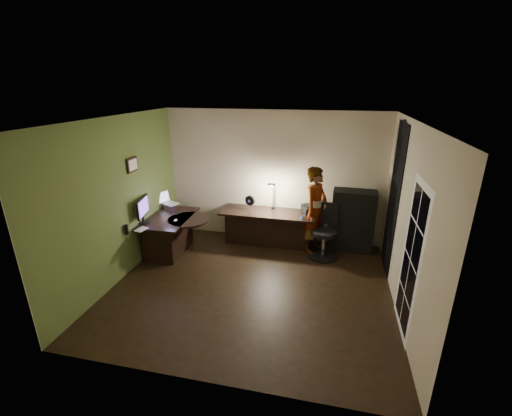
% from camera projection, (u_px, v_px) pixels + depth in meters
% --- Properties ---
extents(floor, '(4.50, 4.00, 0.01)m').
position_uv_depth(floor, '(251.00, 286.00, 5.69)').
color(floor, black).
rests_on(floor, ground).
extents(ceiling, '(4.50, 4.00, 0.01)m').
position_uv_depth(ceiling, '(250.00, 119.00, 4.76)').
color(ceiling, silver).
rests_on(ceiling, floor).
extents(wall_back, '(4.50, 0.01, 2.70)m').
position_uv_depth(wall_back, '(273.00, 177.00, 7.06)').
color(wall_back, '#BCAE8F').
rests_on(wall_back, floor).
extents(wall_front, '(4.50, 0.01, 2.70)m').
position_uv_depth(wall_front, '(204.00, 280.00, 3.39)').
color(wall_front, '#BCAE8F').
rests_on(wall_front, floor).
extents(wall_left, '(0.01, 4.00, 2.70)m').
position_uv_depth(wall_left, '(119.00, 200.00, 5.68)').
color(wall_left, '#BCAE8F').
rests_on(wall_left, floor).
extents(wall_right, '(0.01, 4.00, 2.70)m').
position_uv_depth(wall_right, '(408.00, 223.00, 4.77)').
color(wall_right, '#BCAE8F').
rests_on(wall_right, floor).
extents(green_wall_overlay, '(0.00, 4.00, 2.70)m').
position_uv_depth(green_wall_overlay, '(120.00, 200.00, 5.68)').
color(green_wall_overlay, '#4D622A').
rests_on(green_wall_overlay, floor).
extents(arched_doorway, '(0.01, 0.90, 2.60)m').
position_uv_depth(arched_doorway, '(394.00, 200.00, 5.84)').
color(arched_doorway, black).
rests_on(arched_doorway, floor).
extents(french_door, '(0.02, 0.92, 2.10)m').
position_uv_depth(french_door, '(411.00, 260.00, 4.37)').
color(french_door, white).
rests_on(french_door, floor).
extents(framed_picture, '(0.04, 0.30, 0.25)m').
position_uv_depth(framed_picture, '(132.00, 165.00, 5.92)').
color(framed_picture, black).
rests_on(framed_picture, wall_left).
extents(desk_left, '(0.82, 1.30, 0.74)m').
position_uv_depth(desk_left, '(171.00, 235.00, 6.74)').
color(desk_left, black).
rests_on(desk_left, floor).
extents(desk_right, '(1.92, 0.69, 0.72)m').
position_uv_depth(desk_right, '(267.00, 228.00, 7.07)').
color(desk_right, black).
rests_on(desk_right, floor).
extents(cabinet, '(0.84, 0.45, 1.23)m').
position_uv_depth(cabinet, '(353.00, 221.00, 6.77)').
color(cabinet, black).
rests_on(cabinet, floor).
extents(laptop_stand, '(0.23, 0.19, 0.09)m').
position_uv_depth(laptop_stand, '(170.00, 206.00, 7.12)').
color(laptop_stand, silver).
rests_on(laptop_stand, desk_left).
extents(laptop, '(0.46, 0.45, 0.24)m').
position_uv_depth(laptop, '(170.00, 198.00, 7.06)').
color(laptop, silver).
rests_on(laptop, laptop_stand).
extents(monitor, '(0.21, 0.55, 0.35)m').
position_uv_depth(monitor, '(143.00, 214.00, 6.30)').
color(monitor, black).
rests_on(monitor, desk_left).
extents(mouse, '(0.06, 0.09, 0.03)m').
position_uv_depth(mouse, '(176.00, 220.00, 6.44)').
color(mouse, silver).
rests_on(mouse, desk_left).
extents(phone, '(0.12, 0.15, 0.01)m').
position_uv_depth(phone, '(177.00, 214.00, 6.79)').
color(phone, black).
rests_on(phone, desk_left).
extents(pen, '(0.05, 0.13, 0.01)m').
position_uv_depth(pen, '(183.00, 227.00, 6.18)').
color(pen, black).
rests_on(pen, desk_left).
extents(speaker, '(0.09, 0.09, 0.17)m').
position_uv_depth(speaker, '(126.00, 229.00, 5.86)').
color(speaker, black).
rests_on(speaker, desk_left).
extents(notepad, '(0.20, 0.25, 0.01)m').
position_uv_depth(notepad, '(141.00, 229.00, 6.06)').
color(notepad, silver).
rests_on(notepad, desk_left).
extents(desk_fan, '(0.23, 0.18, 0.32)m').
position_uv_depth(desk_fan, '(250.00, 203.00, 7.02)').
color(desk_fan, black).
rests_on(desk_fan, desk_right).
extents(headphones, '(0.22, 0.16, 0.10)m').
position_uv_depth(headphones, '(306.00, 218.00, 6.56)').
color(headphones, navy).
rests_on(headphones, desk_right).
extents(printer, '(0.55, 0.50, 0.20)m').
position_uv_depth(printer, '(314.00, 210.00, 6.83)').
color(printer, black).
rests_on(printer, desk_right).
extents(desk_lamp, '(0.27, 0.34, 0.66)m').
position_uv_depth(desk_lamp, '(273.00, 194.00, 7.00)').
color(desk_lamp, black).
rests_on(desk_lamp, desk_right).
extents(office_chair, '(0.64, 0.64, 1.04)m').
position_uv_depth(office_chair, '(324.00, 232.00, 6.49)').
color(office_chair, black).
rests_on(office_chair, floor).
extents(person, '(0.62, 0.73, 1.72)m').
position_uv_depth(person, '(316.00, 210.00, 6.62)').
color(person, '#D8A88C').
rests_on(person, floor).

